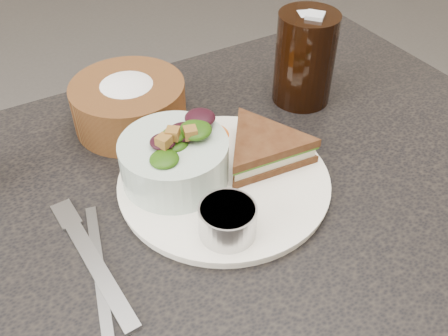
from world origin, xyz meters
TOP-DOWN VIEW (x-y plane):
  - dinner_plate at (0.03, 0.03)m, footprint 0.27×0.27m
  - sandwich at (0.09, 0.03)m, footprint 0.16×0.16m
  - salad_bowl at (-0.03, 0.06)m, footprint 0.15×0.15m
  - dressing_ramekin at (-0.02, -0.06)m, footprint 0.08×0.08m
  - orange_wedge at (0.05, 0.12)m, footprint 0.08×0.08m
  - fork at (-0.16, -0.02)m, footprint 0.03×0.19m
  - knife at (-0.16, -0.02)m, footprint 0.05×0.18m
  - bread_basket at (-0.03, 0.21)m, footprint 0.21×0.21m
  - cola_glass at (0.24, 0.14)m, footprint 0.12×0.12m

SIDE VIEW (x-z plane):
  - knife at x=-0.16m, z-range 0.75..0.75m
  - fork at x=-0.16m, z-range 0.75..0.76m
  - dinner_plate at x=0.03m, z-range 0.75..0.76m
  - orange_wedge at x=0.05m, z-range 0.76..0.79m
  - sandwich at x=0.09m, z-range 0.76..0.80m
  - dressing_ramekin at x=-0.02m, z-range 0.76..0.80m
  - bread_basket at x=-0.03m, z-range 0.75..0.84m
  - salad_bowl at x=-0.03m, z-range 0.76..0.84m
  - cola_glass at x=0.24m, z-range 0.75..0.90m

